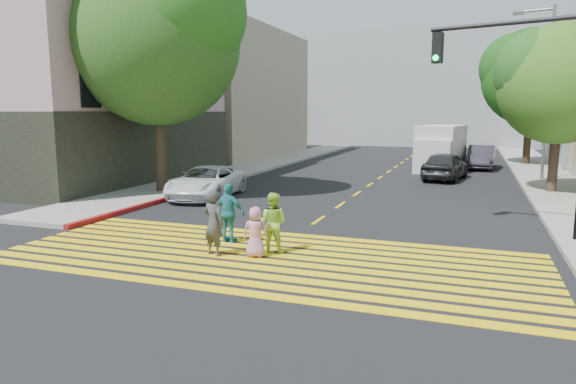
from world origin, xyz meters
The scene contains 23 objects.
ground centered at (0.00, 0.00, 0.00)m, with size 120.00×120.00×0.00m, color black.
sidewalk_left centered at (-8.50, 22.00, 0.07)m, with size 3.00×40.00×0.15m, color gray.
sidewalk_right centered at (8.50, 15.00, 0.07)m, with size 3.00×60.00×0.15m, color gray.
curb_red centered at (-6.90, 6.00, 0.08)m, with size 0.20×8.00×0.16m, color maroon.
crosswalk centered at (0.00, 1.28, 0.01)m, with size 13.40×5.30×0.01m.
lane_line centered at (0.00, 22.50, 0.01)m, with size 0.12×34.40×0.01m.
building_left_pink centered at (-16.00, 12.00, 4.58)m, with size 12.10×14.10×11.00m.
building_left_tan centered at (-16.00, 28.00, 5.00)m, with size 12.00×16.00×10.00m, color tan.
backdrop_block centered at (0.00, 48.00, 6.00)m, with size 30.00×8.00×12.00m, color gray.
tree_left centered at (-8.03, 9.09, 6.94)m, with size 9.67×9.41×10.29m.
tree_right_near centered at (8.13, 14.69, 5.03)m, with size 5.64×5.15×7.43m.
tree_right_far centered at (8.20, 27.56, 6.18)m, with size 7.40×6.89×9.15m.
pedestrian_man centered at (-1.28, 1.05, 0.83)m, with size 0.61×0.40×1.67m, color #3C3C3E.
pedestrian_woman centered at (0.00, 1.83, 0.78)m, with size 0.76×0.59×1.56m, color #ABE246.
pedestrian_child centered at (-0.23, 1.25, 0.64)m, with size 0.63×0.41×1.28m, color #C97EA2.
pedestrian_extra centered at (-1.50, 2.36, 0.83)m, with size 0.97×0.40×1.65m, color teal.
white_sedan centered at (-5.76, 8.83, 0.66)m, with size 2.19×4.76×1.32m, color white.
dark_car_near centered at (3.38, 18.31, 0.75)m, with size 1.78×4.42×1.51m, color black.
silver_car centered at (3.35, 28.53, 0.61)m, with size 1.72×4.23×1.23m, color #B5BABE.
dark_car_parked centered at (5.24, 24.67, 0.74)m, with size 1.56×4.47×1.47m, color #282530.
white_van centered at (2.85, 22.81, 1.31)m, with size 2.88×6.06×2.75m.
traffic_signal centered at (6.38, 5.66, 4.18)m, with size 4.30×1.33×6.46m.
street_lamp centered at (7.99, 19.32, 5.08)m, with size 1.98×0.68×8.85m.
Camera 1 is at (4.75, -10.14, 3.59)m, focal length 32.00 mm.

